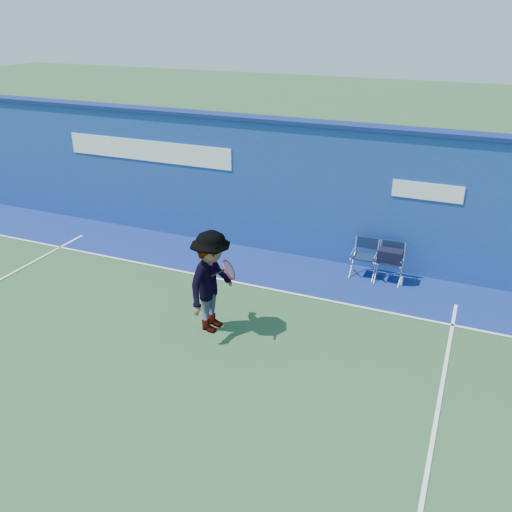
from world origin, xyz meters
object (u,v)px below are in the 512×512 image
at_px(water_bottle, 401,281).
at_px(directors_chair_right, 389,266).
at_px(directors_chair_left, 363,265).
at_px(tennis_player, 212,282).

bearing_deg(water_bottle, directors_chair_right, 159.67).
bearing_deg(directors_chair_left, tennis_player, -122.86).
distance_m(directors_chair_right, tennis_player, 4.04).
relative_size(water_bottle, tennis_player, 0.11).
bearing_deg(directors_chair_left, directors_chair_right, -4.62).
height_order(directors_chair_right, tennis_player, tennis_player).
relative_size(directors_chair_left, tennis_player, 0.44).
xyz_separation_m(directors_chair_left, tennis_player, (-2.01, -3.12, 0.68)).
distance_m(directors_chair_left, directors_chair_right, 0.56).
bearing_deg(water_bottle, directors_chair_left, 169.73).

